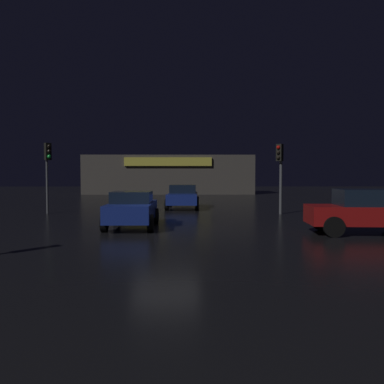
% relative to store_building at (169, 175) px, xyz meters
% --- Properties ---
extents(ground_plane, '(120.00, 120.00, 0.00)m').
position_rel_store_building_xyz_m(ground_plane, '(1.36, -31.65, -2.21)').
color(ground_plane, black).
extents(store_building, '(19.27, 6.71, 4.41)m').
position_rel_store_building_xyz_m(store_building, '(0.00, 0.00, 0.00)').
color(store_building, '#4C4742').
rests_on(store_building, ground).
extents(traffic_signal_main, '(0.42, 0.42, 3.92)m').
position_rel_store_building_xyz_m(traffic_signal_main, '(-5.59, -24.42, 0.72)').
color(traffic_signal_main, '#595B60').
rests_on(traffic_signal_main, ground).
extents(traffic_signal_cross_left, '(0.41, 0.43, 3.83)m').
position_rel_store_building_xyz_m(traffic_signal_cross_left, '(7.21, -24.91, 0.47)').
color(traffic_signal_cross_left, '#595B60').
rests_on(traffic_signal_cross_left, ground).
extents(car_near, '(2.17, 4.63, 1.52)m').
position_rel_store_building_xyz_m(car_near, '(1.86, -20.94, -1.42)').
color(car_near, navy).
rests_on(car_near, ground).
extents(car_far, '(4.14, 2.18, 1.63)m').
position_rel_store_building_xyz_m(car_far, '(8.62, -32.09, -1.36)').
color(car_far, '#A51414').
rests_on(car_far, ground).
extents(car_crossing, '(1.97, 4.00, 1.48)m').
position_rel_store_building_xyz_m(car_crossing, '(-0.10, -30.20, -1.45)').
color(car_crossing, navy).
rests_on(car_crossing, ground).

